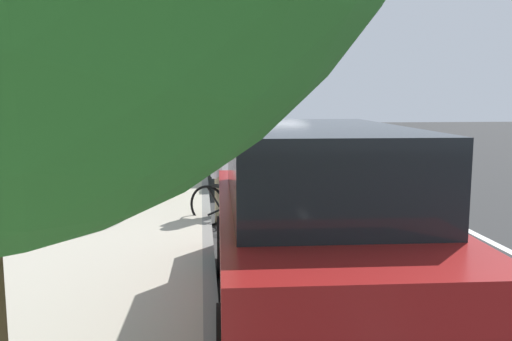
% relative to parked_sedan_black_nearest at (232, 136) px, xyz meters
% --- Properties ---
extents(ground, '(59.56, 59.56, 0.00)m').
position_rel_parked_sedan_black_nearest_xyz_m(ground, '(-0.52, 5.33, -0.75)').
color(ground, '#313131').
extents(sidewalk, '(4.28, 37.23, 0.17)m').
position_rel_parked_sedan_black_nearest_xyz_m(sidewalk, '(3.33, 5.33, -0.67)').
color(sidewalk, '#B6AC9A').
rests_on(sidewalk, ground).
extents(curb_edge, '(0.16, 37.23, 0.17)m').
position_rel_parked_sedan_black_nearest_xyz_m(curb_edge, '(1.11, 5.33, -0.67)').
color(curb_edge, gray).
rests_on(curb_edge, ground).
extents(lane_stripe_centre, '(0.14, 35.80, 0.01)m').
position_rel_parked_sedan_black_nearest_xyz_m(lane_stripe_centre, '(-3.33, 4.61, -0.75)').
color(lane_stripe_centre, white).
rests_on(lane_stripe_centre, ground).
extents(lane_stripe_bike_edge, '(0.12, 37.23, 0.01)m').
position_rel_parked_sedan_black_nearest_xyz_m(lane_stripe_bike_edge, '(-0.36, 5.33, -0.75)').
color(lane_stripe_bike_edge, white).
rests_on(lane_stripe_bike_edge, ground).
extents(parked_sedan_black_nearest, '(2.02, 4.49, 1.52)m').
position_rel_parked_sedan_black_nearest_xyz_m(parked_sedan_black_nearest, '(0.00, 0.00, 0.00)').
color(parked_sedan_black_nearest, black).
rests_on(parked_sedan_black_nearest, ground).
extents(parked_sedan_silver_second, '(1.88, 4.42, 1.52)m').
position_rel_parked_sedan_black_nearest_xyz_m(parked_sedan_silver_second, '(-0.09, 6.55, 0.00)').
color(parked_sedan_silver_second, '#B7BABF').
rests_on(parked_sedan_silver_second, ground).
extents(parked_suv_red_mid, '(2.08, 4.76, 1.99)m').
position_rel_parked_sedan_black_nearest_xyz_m(parked_suv_red_mid, '(0.06, 15.48, 0.27)').
color(parked_suv_red_mid, maroon).
rests_on(parked_suv_red_mid, ground).
extents(bicycle_at_curb, '(1.53, 0.97, 0.79)m').
position_rel_parked_sedan_black_nearest_xyz_m(bicycle_at_curb, '(0.65, 11.66, -0.36)').
color(bicycle_at_curb, black).
rests_on(bicycle_at_curb, ground).
extents(cyclist_with_backpack, '(0.52, 0.56, 1.80)m').
position_rel_parked_sedan_black_nearest_xyz_m(cyclist_with_backpack, '(0.87, 11.20, 0.35)').
color(cyclist_with_backpack, '#C6B284').
rests_on(cyclist_with_backpack, ground).
extents(street_tree_near_cyclist, '(3.68, 3.68, 6.29)m').
position_rel_parked_sedan_black_nearest_xyz_m(street_tree_near_cyclist, '(2.10, -10.07, 3.97)').
color(street_tree_near_cyclist, '#483922').
rests_on(street_tree_near_cyclist, sidewalk).
extents(street_tree_mid_block, '(2.53, 2.53, 5.37)m').
position_rel_parked_sedan_black_nearest_xyz_m(street_tree_mid_block, '(2.10, 0.75, 3.56)').
color(street_tree_mid_block, '#4C482E').
rests_on(street_tree_mid_block, sidewalk).
extents(street_tree_far_end, '(2.96, 2.96, 5.19)m').
position_rel_parked_sedan_black_nearest_xyz_m(street_tree_far_end, '(2.10, 9.38, 3.02)').
color(street_tree_far_end, '#484625').
rests_on(street_tree_far_end, sidewalk).
extents(pedestrian_on_phone, '(0.40, 0.53, 1.65)m').
position_rel_parked_sedan_black_nearest_xyz_m(pedestrian_on_phone, '(4.31, 10.49, 0.34)').
color(pedestrian_on_phone, black).
rests_on(pedestrian_on_phone, sidewalk).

